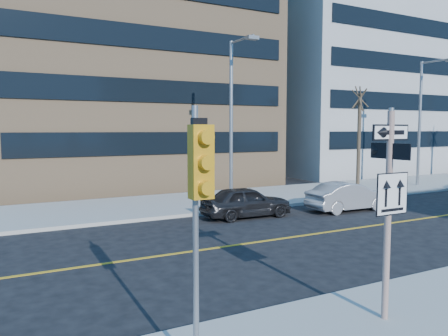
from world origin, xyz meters
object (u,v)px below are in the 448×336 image
sign_pole (389,202)px  streetlight_a (233,110)px  streetlight_b (423,115)px  street_tree_west (360,101)px  traffic_signal (200,184)px  parked_car_b (348,196)px  parked_car_a (246,202)px

sign_pole → streetlight_a: bearing=73.2°
streetlight_b → street_tree_west: 5.09m
traffic_signal → parked_car_b: bearing=38.5°
parked_car_b → street_tree_west: 8.24m
parked_car_a → traffic_signal: bearing=149.0°
parked_car_a → street_tree_west: bearing=-68.0°
sign_pole → streetlight_b: 22.48m
sign_pole → streetlight_b: bearing=36.4°
streetlight_b → parked_car_b: bearing=-158.8°
sign_pole → traffic_signal: sign_pole is taller
street_tree_west → parked_car_b: bearing=-138.5°
parked_car_b → street_tree_west: bearing=-46.9°
traffic_signal → street_tree_west: street_tree_west is taller
streetlight_a → street_tree_west: (9.00, 0.54, 0.77)m
traffic_signal → street_tree_west: (17.00, 13.96, 2.50)m
sign_pole → parked_car_b: (8.01, 9.40, -1.77)m
traffic_signal → streetlight_b: size_ratio=0.50×
parked_car_a → streetlight_b: size_ratio=0.50×
streetlight_b → street_tree_west: bearing=173.8°
traffic_signal → streetlight_a: 15.72m
sign_pole → street_tree_west: 19.22m
streetlight_a → streetlight_b: 14.00m
streetlight_b → traffic_signal: bearing=-148.6°
traffic_signal → street_tree_west: bearing=39.4°
sign_pole → streetlight_b: streetlight_b is taller
traffic_signal → parked_car_b: traffic_signal is taller
traffic_signal → parked_car_a: (7.00, 10.47, -2.35)m
sign_pole → parked_car_b: bearing=49.6°
streetlight_a → parked_car_b: bearing=-44.0°
sign_pole → streetlight_a: (4.00, 13.27, 2.32)m
traffic_signal → streetlight_b: 25.83m
parked_car_b → sign_pole: bearing=141.2°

